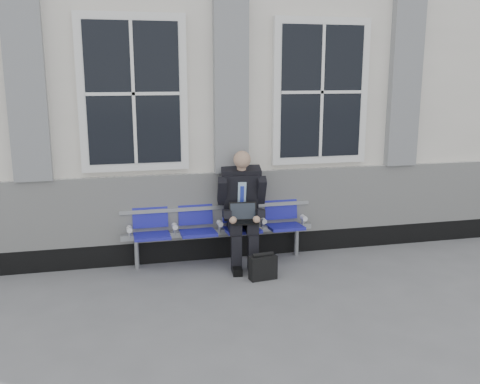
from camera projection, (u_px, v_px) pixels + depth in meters
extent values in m
plane|color=slate|center=(333.00, 291.00, 6.27)|extent=(70.00, 70.00, 0.00)
cube|color=silver|center=(256.00, 97.00, 9.14)|extent=(14.00, 4.00, 4.20)
cube|color=black|center=(292.00, 241.00, 7.64)|extent=(14.00, 0.10, 0.30)
cube|color=silver|center=(294.00, 201.00, 7.50)|extent=(14.00, 0.08, 0.90)
cube|color=gray|center=(26.00, 82.00, 6.35)|extent=(0.45, 0.14, 2.40)
cube|color=gray|center=(231.00, 81.00, 6.91)|extent=(0.45, 0.14, 2.40)
cube|color=gray|center=(405.00, 80.00, 7.48)|extent=(0.45, 0.14, 2.40)
cube|color=white|center=(133.00, 94.00, 6.68)|extent=(1.35, 0.10, 1.95)
cube|color=black|center=(133.00, 94.00, 6.63)|extent=(1.15, 0.02, 1.75)
cube|color=white|center=(320.00, 92.00, 7.25)|extent=(1.35, 0.10, 1.95)
cube|color=black|center=(322.00, 92.00, 7.20)|extent=(1.15, 0.02, 1.75)
cube|color=#9EA0A3|center=(219.00, 232.00, 7.17)|extent=(2.60, 0.07, 0.07)
cube|color=#9EA0A3|center=(217.00, 207.00, 7.21)|extent=(2.60, 0.05, 0.05)
cylinder|color=#9EA0A3|center=(137.00, 254.00, 6.96)|extent=(0.06, 0.06, 0.39)
cylinder|color=#9EA0A3|center=(297.00, 242.00, 7.46)|extent=(0.06, 0.06, 0.39)
cube|color=#19199D|center=(152.00, 236.00, 6.88)|extent=(0.46, 0.42, 0.07)
cube|color=#19199D|center=(150.00, 212.00, 7.02)|extent=(0.46, 0.10, 0.40)
cube|color=#19199D|center=(198.00, 233.00, 7.02)|extent=(0.46, 0.42, 0.07)
cube|color=#19199D|center=(195.00, 210.00, 7.16)|extent=(0.46, 0.10, 0.40)
cube|color=#19199D|center=(242.00, 230.00, 7.15)|extent=(0.46, 0.42, 0.07)
cube|color=#19199D|center=(239.00, 207.00, 7.29)|extent=(0.46, 0.10, 0.40)
cube|color=#19199D|center=(285.00, 227.00, 7.29)|extent=(0.46, 0.42, 0.07)
cube|color=#19199D|center=(281.00, 205.00, 7.43)|extent=(0.46, 0.10, 0.40)
cylinder|color=white|center=(129.00, 229.00, 6.82)|extent=(0.07, 0.12, 0.07)
cylinder|color=white|center=(175.00, 226.00, 6.95)|extent=(0.07, 0.12, 0.07)
cylinder|color=white|center=(220.00, 223.00, 7.09)|extent=(0.07, 0.12, 0.07)
cylinder|color=white|center=(263.00, 221.00, 7.23)|extent=(0.07, 0.12, 0.07)
cylinder|color=white|center=(304.00, 218.00, 7.36)|extent=(0.07, 0.12, 0.07)
cube|color=black|center=(237.00, 269.00, 6.82)|extent=(0.15, 0.29, 0.10)
cube|color=black|center=(254.00, 269.00, 6.84)|extent=(0.15, 0.29, 0.10)
cube|color=black|center=(236.00, 253.00, 6.84)|extent=(0.15, 0.16, 0.47)
cube|color=black|center=(253.00, 253.00, 6.86)|extent=(0.15, 0.16, 0.47)
cube|color=black|center=(234.00, 226.00, 7.01)|extent=(0.21, 0.50, 0.15)
cube|color=black|center=(251.00, 225.00, 7.03)|extent=(0.21, 0.50, 0.15)
cube|color=black|center=(241.00, 195.00, 7.15)|extent=(0.50, 0.42, 0.68)
cube|color=#B5D9EF|center=(242.00, 196.00, 7.02)|extent=(0.12, 0.11, 0.38)
cube|color=#293CC2|center=(242.00, 198.00, 7.01)|extent=(0.06, 0.09, 0.32)
cube|color=black|center=(241.00, 172.00, 7.05)|extent=(0.55, 0.32, 0.16)
cylinder|color=tan|center=(242.00, 167.00, 6.98)|extent=(0.12, 0.12, 0.11)
sphere|color=tan|center=(242.00, 160.00, 6.89)|extent=(0.23, 0.23, 0.23)
cube|color=black|center=(222.00, 191.00, 7.00)|extent=(0.15, 0.32, 0.40)
cube|color=black|center=(261.00, 190.00, 7.05)|extent=(0.15, 0.32, 0.40)
cube|color=black|center=(227.00, 214.00, 6.87)|extent=(0.14, 0.35, 0.15)
cube|color=black|center=(260.00, 213.00, 6.92)|extent=(0.14, 0.35, 0.15)
sphere|color=tan|center=(233.00, 220.00, 6.74)|extent=(0.10, 0.10, 0.10)
sphere|color=tan|center=(257.00, 219.00, 6.77)|extent=(0.10, 0.10, 0.10)
cube|color=black|center=(244.00, 222.00, 6.85)|extent=(0.38, 0.29, 0.02)
cube|color=black|center=(243.00, 211.00, 6.95)|extent=(0.37, 0.14, 0.23)
cube|color=black|center=(243.00, 211.00, 6.94)|extent=(0.33, 0.11, 0.19)
cube|color=black|center=(263.00, 268.00, 6.60)|extent=(0.35, 0.18, 0.30)
cylinder|color=black|center=(263.00, 255.00, 6.57)|extent=(0.27, 0.09, 0.05)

